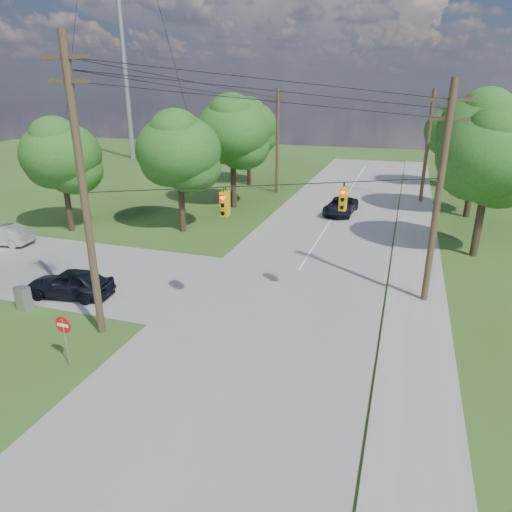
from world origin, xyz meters
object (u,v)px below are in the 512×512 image
(pole_ne, at_px, (439,194))
(control_cabinet, at_px, (23,299))
(car_cross_silver, at_px, (3,235))
(pole_north_w, at_px, (277,141))
(car_cross_dark, at_px, (70,283))
(pole_north_e, at_px, (427,146))
(car_main_north, at_px, (341,206))
(pole_sw, at_px, (84,192))
(do_not_enter_sign, at_px, (64,330))

(pole_ne, height_order, control_cabinet, pole_ne)
(car_cross_silver, height_order, control_cabinet, car_cross_silver)
(pole_ne, relative_size, pole_north_w, 1.05)
(pole_north_w, distance_m, car_cross_dark, 27.64)
(pole_north_e, bearing_deg, car_main_north, -134.81)
(pole_ne, bearing_deg, pole_north_e, 90.00)
(car_cross_dark, bearing_deg, car_cross_silver, -126.64)
(pole_north_e, xyz_separation_m, control_cabinet, (-18.29, -29.00, -4.53))
(pole_north_e, distance_m, car_cross_dark, 32.35)
(pole_sw, distance_m, car_main_north, 24.77)
(do_not_enter_sign, bearing_deg, control_cabinet, 150.72)
(pole_north_w, bearing_deg, pole_north_e, 0.00)
(pole_sw, distance_m, car_cross_silver, 16.58)
(car_cross_dark, distance_m, control_cabinet, 2.24)
(pole_north_e, distance_m, pole_north_w, 13.90)
(pole_sw, xyz_separation_m, car_cross_silver, (-13.50, 7.86, -5.53))
(car_cross_silver, bearing_deg, do_not_enter_sign, 48.02)
(car_main_north, bearing_deg, car_cross_silver, -138.45)
(pole_north_w, height_order, do_not_enter_sign, pole_north_w)
(car_cross_dark, height_order, control_cabinet, car_cross_dark)
(car_cross_silver, height_order, car_main_north, car_cross_silver)
(control_cabinet, bearing_deg, pole_north_e, 69.81)
(pole_ne, relative_size, car_cross_silver, 2.60)
(pole_sw, distance_m, pole_north_w, 29.62)
(pole_north_e, height_order, do_not_enter_sign, pole_north_e)
(car_cross_silver, bearing_deg, car_main_north, 121.53)
(pole_sw, height_order, pole_north_e, pole_sw)
(pole_north_e, height_order, car_main_north, pole_north_e)
(car_cross_dark, relative_size, do_not_enter_sign, 2.08)
(pole_north_e, distance_m, car_main_north, 10.19)
(pole_north_w, distance_m, car_main_north, 10.83)
(car_cross_dark, height_order, car_main_north, car_cross_dark)
(pole_sw, relative_size, car_cross_dark, 2.77)
(car_cross_dark, relative_size, car_cross_silver, 1.07)
(car_cross_dark, bearing_deg, do_not_enter_sign, 29.97)
(pole_ne, distance_m, pole_north_e, 22.00)
(pole_sw, height_order, pole_north_w, pole_sw)
(pole_north_w, bearing_deg, do_not_enter_sign, -88.60)
(control_cabinet, relative_size, do_not_enter_sign, 0.57)
(car_cross_silver, bearing_deg, pole_north_e, 123.80)
(pole_north_e, height_order, pole_north_w, same)
(car_cross_silver, relative_size, control_cabinet, 3.39)
(pole_sw, xyz_separation_m, pole_north_e, (13.50, 29.60, -1.10))
(car_main_north, bearing_deg, pole_sw, -101.96)
(pole_north_w, relative_size, car_cross_silver, 2.47)
(car_cross_silver, xyz_separation_m, car_main_north, (20.54, 15.23, -0.00))
(pole_north_e, xyz_separation_m, car_main_north, (-6.46, -6.51, -4.43))
(car_cross_dark, bearing_deg, control_cabinet, -40.08)
(pole_sw, relative_size, control_cabinet, 10.06)
(do_not_enter_sign, bearing_deg, car_main_north, 77.83)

